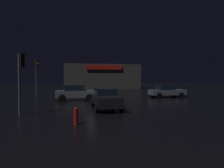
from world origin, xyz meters
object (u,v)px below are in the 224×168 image
Objects in this scene: fire_hydrant at (76,116)px; car_crossing at (166,91)px; traffic_signal_opposite at (37,70)px; car_near at (75,92)px; car_far at (106,98)px; traffic_signal_main at (21,71)px; store_building at (101,77)px.

car_crossing is at bearing 45.17° from fire_hydrant.
car_near is (4.43, -4.64, -2.45)m from traffic_signal_opposite.
fire_hydrant is at bearing -134.83° from car_crossing.
car_near reaches higher than car_crossing.
traffic_signal_main is at bearing -169.72° from car_far.
fire_hydrant is (-2.47, -4.55, -0.37)m from car_far.
car_near is (-6.76, -22.65, -1.78)m from store_building.
fire_hydrant is at bearing -75.85° from traffic_signal_opposite.
store_building is 22.59m from car_crossing.
store_building is 34.40m from fire_hydrant.
traffic_signal_opposite is 1.11× the size of car_near.
store_building is 3.76× the size of car_crossing.
fire_hydrant is at bearing -47.05° from traffic_signal_main.
store_building reaches higher than traffic_signal_opposite.
store_building reaches higher than traffic_signal_main.
traffic_signal_opposite reaches higher than fire_hydrant.
car_far is (5.73, 1.04, -2.00)m from traffic_signal_main.
traffic_signal_opposite is (-11.19, -18.01, 0.67)m from store_building.
car_near is 10.86m from car_crossing.
car_far reaches higher than fire_hydrant.
traffic_signal_main is at bearing 132.95° from fire_hydrant.
car_near reaches higher than car_far.
traffic_signal_main is 8.54m from car_near.
car_crossing is (4.08, -22.14, -1.86)m from store_building.
store_building is at bearing 100.44° from car_crossing.
store_building is 21.21m from traffic_signal_opposite.
car_near is at bearing -177.31° from car_crossing.
traffic_signal_main is 12.07m from traffic_signal_opposite.
store_building is 3.67× the size of car_far.
store_building is 4.11× the size of traffic_signal_main.
traffic_signal_opposite is at bearing 164.87° from car_crossing.
traffic_signal_main is 5.34m from fire_hydrant.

